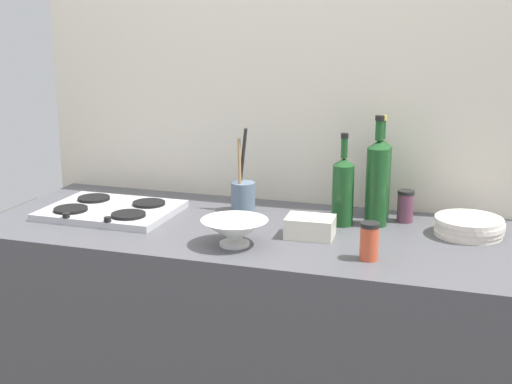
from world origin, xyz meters
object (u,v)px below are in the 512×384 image
(condiment_jar_front, at_px, (369,241))
(plate_stack, at_px, (469,226))
(wine_bottle_mid_left, at_px, (380,176))
(condiment_jar_rear, at_px, (405,206))
(wine_bottle_leftmost, at_px, (377,181))
(utensil_crock, at_px, (243,194))
(mixing_bowl, at_px, (235,231))
(stovetop_hob, at_px, (111,210))
(wine_bottle_mid_right, at_px, (343,190))
(butter_dish, at_px, (310,227))

(condiment_jar_front, bearing_deg, plate_stack, 50.38)
(wine_bottle_mid_left, xyz_separation_m, condiment_jar_rear, (0.09, -0.03, -0.09))
(wine_bottle_leftmost, xyz_separation_m, utensil_crock, (-0.47, 0.03, -0.09))
(mixing_bowl, bearing_deg, condiment_jar_rear, 41.53)
(stovetop_hob, distance_m, wine_bottle_mid_right, 0.80)
(wine_bottle_leftmost, height_order, butter_dish, wine_bottle_leftmost)
(condiment_jar_front, bearing_deg, butter_dish, 143.84)
(stovetop_hob, xyz_separation_m, plate_stack, (1.19, 0.13, 0.02))
(wine_bottle_mid_left, bearing_deg, mixing_bowl, -129.64)
(plate_stack, height_order, butter_dish, butter_dish)
(wine_bottle_mid_right, distance_m, condiment_jar_front, 0.34)
(wine_bottle_mid_right, height_order, condiment_jar_front, wine_bottle_mid_right)
(mixing_bowl, relative_size, utensil_crock, 0.69)
(wine_bottle_mid_left, bearing_deg, condiment_jar_front, -85.14)
(mixing_bowl, xyz_separation_m, condiment_jar_rear, (0.46, 0.41, 0.01))
(utensil_crock, height_order, condiment_jar_rear, utensil_crock)
(stovetop_hob, bearing_deg, wine_bottle_mid_left, 16.28)
(condiment_jar_front, bearing_deg, wine_bottle_mid_right, 113.98)
(stovetop_hob, bearing_deg, mixing_bowl, -19.27)
(condiment_jar_rear, bearing_deg, wine_bottle_leftmost, -142.13)
(mixing_bowl, bearing_deg, wine_bottle_mid_left, 50.36)
(stovetop_hob, height_order, condiment_jar_rear, condiment_jar_rear)
(wine_bottle_leftmost, distance_m, butter_dish, 0.28)
(condiment_jar_rear, bearing_deg, wine_bottle_mid_right, -152.26)
(wine_bottle_leftmost, distance_m, utensil_crock, 0.48)
(plate_stack, height_order, wine_bottle_leftmost, wine_bottle_leftmost)
(wine_bottle_leftmost, height_order, utensil_crock, wine_bottle_leftmost)
(plate_stack, distance_m, condiment_jar_rear, 0.23)
(stovetop_hob, distance_m, wine_bottle_mid_left, 0.93)
(plate_stack, bearing_deg, condiment_jar_front, -129.62)
(stovetop_hob, relative_size, wine_bottle_leftmost, 1.21)
(mixing_bowl, bearing_deg, wine_bottle_leftmost, 42.34)
(mixing_bowl, height_order, butter_dish, mixing_bowl)
(butter_dish, bearing_deg, mixing_bowl, -142.80)
(utensil_crock, height_order, condiment_jar_front, utensil_crock)
(plate_stack, bearing_deg, condiment_jar_rear, 156.66)
(stovetop_hob, height_order, butter_dish, butter_dish)
(mixing_bowl, xyz_separation_m, butter_dish, (0.20, 0.15, -0.01))
(wine_bottle_leftmost, xyz_separation_m, condiment_jar_rear, (0.09, 0.07, -0.09))
(stovetop_hob, height_order, plate_stack, plate_stack)
(stovetop_hob, xyz_separation_m, wine_bottle_mid_right, (0.79, 0.12, 0.10))
(wine_bottle_mid_right, bearing_deg, plate_stack, 1.61)
(plate_stack, bearing_deg, wine_bottle_leftmost, 175.80)
(wine_bottle_mid_left, relative_size, butter_dish, 2.36)
(plate_stack, xyz_separation_m, wine_bottle_leftmost, (-0.30, 0.02, 0.12))
(stovetop_hob, height_order, utensil_crock, utensil_crock)
(wine_bottle_leftmost, relative_size, wine_bottle_mid_left, 1.04)
(wine_bottle_leftmost, xyz_separation_m, wine_bottle_mid_right, (-0.10, -0.03, -0.03))
(butter_dish, height_order, utensil_crock, utensil_crock)
(butter_dish, bearing_deg, wine_bottle_mid_right, 65.80)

